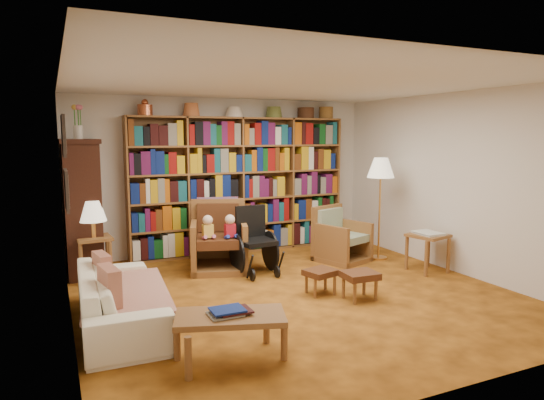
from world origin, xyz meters
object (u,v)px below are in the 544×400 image
sofa (120,298)px  floor_lamp (381,172)px  armchair_sage (339,240)px  footstool_b (360,277)px  footstool_a (321,274)px  wheelchair (254,243)px  coffee_table (230,321)px  side_table_lamp (94,247)px  armchair_leather (216,241)px  side_table_papers (428,240)px

sofa → floor_lamp: bearing=-72.7°
armchair_sage → footstool_b: size_ratio=2.17×
sofa → floor_lamp: (4.02, 1.11, 1.07)m
armchair_sage → footstool_a: bearing=-129.8°
sofa → armchair_sage: armchair_sage is taller
wheelchair → footstool_a: wheelchair is taller
sofa → coffee_table: size_ratio=1.89×
side_table_lamp → armchair_sage: 3.54m
sofa → footstool_b: bearing=-95.9°
sofa → footstool_b: size_ratio=4.75×
armchair_leather → footstool_a: (0.78, -1.64, -0.16)m
coffee_table → footstool_b: bearing=23.7°
floor_lamp → footstool_b: floor_lamp is taller
sofa → wheelchair: size_ratio=2.08×
side_table_papers → footstool_a: bearing=-172.7°
coffee_table → wheelchair: bearing=63.2°
armchair_sage → footstool_b: bearing=-114.8°
armchair_leather → side_table_papers: size_ratio=1.80×
sofa → side_table_lamp: bearing=5.1°
side_table_lamp → footstool_b: (2.74, -2.10, -0.17)m
armchair_sage → footstool_a: armchair_sage is taller
side_table_papers → side_table_lamp: bearing=160.7°
sofa → side_table_lamp: size_ratio=3.30×
wheelchair → footstool_b: 1.72m
sofa → side_table_papers: same height
armchair_leather → footstool_a: size_ratio=2.41×
armchair_sage → footstool_a: (-1.09, -1.30, -0.07)m
wheelchair → side_table_papers: (2.24, -0.97, 0.02)m
floor_lamp → footstool_a: bearing=-146.7°
sofa → footstool_a: sofa is taller
footstool_a → footstool_b: bearing=-48.7°
footstool_a → footstool_b: (0.32, -0.36, 0.02)m
side_table_lamp → footstool_a: bearing=-35.7°
footstool_a → side_table_papers: bearing=7.3°
floor_lamp → footstool_a: floor_lamp is taller
armchair_leather → side_table_papers: armchair_leather is taller
side_table_lamp → wheelchair: (2.06, -0.54, -0.02)m
floor_lamp → footstool_b: 2.29m
floor_lamp → footstool_a: (-1.69, -1.11, -1.11)m
armchair_sage → side_table_papers: 1.33m
sofa → wheelchair: (1.96, 1.21, 0.14)m
footstool_b → armchair_sage: bearing=65.2°
floor_lamp → side_table_papers: floor_lamp is taller
armchair_leather → wheelchair: bearing=-46.1°
armchair_sage → wheelchair: size_ratio=0.95×
side_table_papers → footstool_b: (-1.56, -0.60, -0.18)m
armchair_sage → floor_lamp: size_ratio=0.56×
wheelchair → coffee_table: size_ratio=0.91×
side_table_lamp → wheelchair: size_ratio=0.63×
footstool_a → coffee_table: (-1.58, -1.19, 0.10)m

